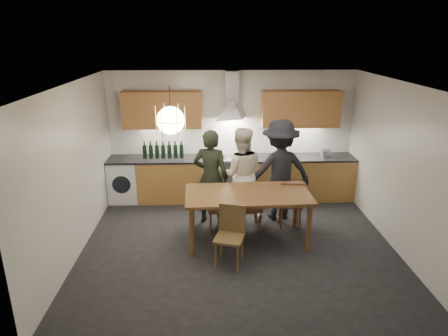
{
  "coord_description": "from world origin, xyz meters",
  "views": [
    {
      "loc": [
        -0.43,
        -5.76,
        3.29
      ],
      "look_at": [
        -0.21,
        0.4,
        1.2
      ],
      "focal_mm": 32.0,
      "sensor_mm": 36.0,
      "label": 1
    }
  ],
  "objects_px": {
    "person_right": "(279,170)",
    "stock_pot": "(325,154)",
    "person_left": "(211,177)",
    "person_mid": "(241,174)",
    "wine_bottles": "(163,150)",
    "mixing_bowl": "(286,156)",
    "chair_back_left": "(219,207)",
    "chair_front": "(231,231)",
    "dining_table": "(248,199)"
  },
  "relations": [
    {
      "from": "chair_back_left",
      "to": "person_left",
      "type": "relative_size",
      "value": 0.47
    },
    {
      "from": "chair_front",
      "to": "person_mid",
      "type": "xyz_separation_m",
      "value": [
        0.26,
        1.5,
        0.35
      ]
    },
    {
      "from": "chair_front",
      "to": "wine_bottles",
      "type": "xyz_separation_m",
      "value": [
        -1.23,
        2.44,
        0.56
      ]
    },
    {
      "from": "person_left",
      "to": "person_mid",
      "type": "height_order",
      "value": "person_left"
    },
    {
      "from": "person_right",
      "to": "wine_bottles",
      "type": "distance_m",
      "value": 2.39
    },
    {
      "from": "dining_table",
      "to": "mixing_bowl",
      "type": "bearing_deg",
      "value": 59.28
    },
    {
      "from": "stock_pot",
      "to": "chair_front",
      "type": "bearing_deg",
      "value": -130.53
    },
    {
      "from": "dining_table",
      "to": "wine_bottles",
      "type": "relative_size",
      "value": 2.49
    },
    {
      "from": "chair_front",
      "to": "person_right",
      "type": "bearing_deg",
      "value": 73.46
    },
    {
      "from": "chair_back_left",
      "to": "chair_front",
      "type": "relative_size",
      "value": 0.91
    },
    {
      "from": "chair_back_left",
      "to": "person_left",
      "type": "bearing_deg",
      "value": -71.4
    },
    {
      "from": "person_left",
      "to": "mixing_bowl",
      "type": "bearing_deg",
      "value": -132.48
    },
    {
      "from": "chair_front",
      "to": "mixing_bowl",
      "type": "relative_size",
      "value": 3.24
    },
    {
      "from": "chair_back_left",
      "to": "person_left",
      "type": "xyz_separation_m",
      "value": [
        -0.13,
        0.39,
        0.4
      ]
    },
    {
      "from": "mixing_bowl",
      "to": "person_right",
      "type": "bearing_deg",
      "value": -108.53
    },
    {
      "from": "dining_table",
      "to": "person_right",
      "type": "distance_m",
      "value": 1.1
    },
    {
      "from": "person_left",
      "to": "wine_bottles",
      "type": "bearing_deg",
      "value": -33.76
    },
    {
      "from": "dining_table",
      "to": "wine_bottles",
      "type": "bearing_deg",
      "value": 128.79
    },
    {
      "from": "person_left",
      "to": "chair_front",
      "type": "bearing_deg",
      "value": 116.49
    },
    {
      "from": "person_mid",
      "to": "dining_table",
      "type": "bearing_deg",
      "value": 93.75
    },
    {
      "from": "wine_bottles",
      "to": "person_right",
      "type": "bearing_deg",
      "value": -22.91
    },
    {
      "from": "person_left",
      "to": "person_mid",
      "type": "relative_size",
      "value": 1.0
    },
    {
      "from": "chair_back_left",
      "to": "stock_pot",
      "type": "bearing_deg",
      "value": -147.39
    },
    {
      "from": "wine_bottles",
      "to": "stock_pot",
      "type": "bearing_deg",
      "value": -0.83
    },
    {
      "from": "mixing_bowl",
      "to": "stock_pot",
      "type": "xyz_separation_m",
      "value": [
        0.8,
        0.05,
        0.04
      ]
    },
    {
      "from": "chair_back_left",
      "to": "stock_pot",
      "type": "relative_size",
      "value": 4.07
    },
    {
      "from": "dining_table",
      "to": "wine_bottles",
      "type": "height_order",
      "value": "wine_bottles"
    },
    {
      "from": "chair_front",
      "to": "stock_pot",
      "type": "bearing_deg",
      "value": 65.5
    },
    {
      "from": "person_right",
      "to": "stock_pot",
      "type": "bearing_deg",
      "value": -150.62
    },
    {
      "from": "stock_pot",
      "to": "wine_bottles",
      "type": "relative_size",
      "value": 0.24
    },
    {
      "from": "person_right",
      "to": "stock_pot",
      "type": "height_order",
      "value": "person_right"
    },
    {
      "from": "chair_front",
      "to": "dining_table",
      "type": "bearing_deg",
      "value": 80.18
    },
    {
      "from": "person_left",
      "to": "mixing_bowl",
      "type": "distance_m",
      "value": 1.81
    },
    {
      "from": "person_right",
      "to": "wine_bottles",
      "type": "height_order",
      "value": "person_right"
    },
    {
      "from": "person_right",
      "to": "wine_bottles",
      "type": "xyz_separation_m",
      "value": [
        -2.2,
        0.93,
        0.14
      ]
    },
    {
      "from": "chair_front",
      "to": "person_right",
      "type": "xyz_separation_m",
      "value": [
        0.96,
        1.51,
        0.42
      ]
    },
    {
      "from": "person_mid",
      "to": "person_right",
      "type": "bearing_deg",
      "value": -179.27
    },
    {
      "from": "person_mid",
      "to": "wine_bottles",
      "type": "xyz_separation_m",
      "value": [
        -1.49,
        0.94,
        0.21
      ]
    },
    {
      "from": "dining_table",
      "to": "mixing_bowl",
      "type": "distance_m",
      "value": 1.94
    },
    {
      "from": "person_right",
      "to": "mixing_bowl",
      "type": "distance_m",
      "value": 0.88
    },
    {
      "from": "stock_pot",
      "to": "person_left",
      "type": "bearing_deg",
      "value": -156.11
    },
    {
      "from": "person_right",
      "to": "mixing_bowl",
      "type": "height_order",
      "value": "person_right"
    },
    {
      "from": "person_left",
      "to": "wine_bottles",
      "type": "distance_m",
      "value": 1.45
    },
    {
      "from": "stock_pot",
      "to": "chair_back_left",
      "type": "bearing_deg",
      "value": -147.03
    },
    {
      "from": "mixing_bowl",
      "to": "wine_bottles",
      "type": "distance_m",
      "value": 2.48
    },
    {
      "from": "person_mid",
      "to": "person_right",
      "type": "height_order",
      "value": "person_right"
    },
    {
      "from": "person_mid",
      "to": "wine_bottles",
      "type": "relative_size",
      "value": 2.12
    },
    {
      "from": "stock_pot",
      "to": "mixing_bowl",
      "type": "bearing_deg",
      "value": -176.45
    },
    {
      "from": "chair_front",
      "to": "wine_bottles",
      "type": "bearing_deg",
      "value": 132.88
    },
    {
      "from": "dining_table",
      "to": "chair_back_left",
      "type": "distance_m",
      "value": 0.63
    }
  ]
}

